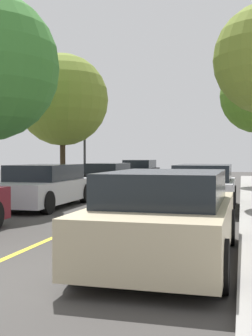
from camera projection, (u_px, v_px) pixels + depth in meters
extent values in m
cube|color=gold|center=(79.00, 226.00, 10.01)|extent=(0.12, 39.20, 0.01)
cube|color=#B7B7BC|center=(42.00, 191.00, 13.82)|extent=(1.86, 4.49, 0.65)
cube|color=black|center=(46.00, 172.00, 14.04)|extent=(1.63, 2.66, 0.49)
cylinder|color=black|center=(47.00, 203.00, 12.12)|extent=(0.22, 0.64, 0.64)
cylinder|color=black|center=(85.00, 193.00, 15.10)|extent=(0.22, 0.64, 0.64)
cylinder|color=black|center=(39.00, 192.00, 15.52)|extent=(0.22, 0.64, 0.64)
cube|color=black|center=(108.00, 180.00, 20.57)|extent=(1.84, 4.08, 0.63)
cube|color=black|center=(108.00, 168.00, 20.58)|extent=(1.58, 2.38, 0.45)
cylinder|color=black|center=(115.00, 185.00, 19.09)|extent=(0.24, 0.65, 0.64)
cylinder|color=black|center=(81.00, 185.00, 19.54)|extent=(0.24, 0.65, 0.64)
cylinder|color=black|center=(132.00, 182.00, 21.60)|extent=(0.24, 0.65, 0.64)
cylinder|color=black|center=(101.00, 182.00, 22.06)|extent=(0.24, 0.65, 0.64)
cube|color=black|center=(140.00, 174.00, 27.09)|extent=(1.90, 4.19, 0.67)
cube|color=black|center=(140.00, 164.00, 27.06)|extent=(1.65, 2.68, 0.50)
cylinder|color=black|center=(150.00, 178.00, 25.57)|extent=(0.24, 0.65, 0.64)
cylinder|color=black|center=(121.00, 178.00, 25.95)|extent=(0.24, 0.65, 0.64)
cylinder|color=black|center=(157.00, 176.00, 28.24)|extent=(0.24, 0.65, 0.64)
cylinder|color=black|center=(131.00, 176.00, 28.62)|extent=(0.24, 0.65, 0.64)
cube|color=#BCAD89|center=(167.00, 225.00, 6.76)|extent=(1.87, 4.33, 0.72)
cube|color=black|center=(166.00, 187.00, 6.65)|extent=(1.64, 2.53, 0.47)
cylinder|color=black|center=(135.00, 223.00, 8.39)|extent=(0.22, 0.64, 0.64)
cylinder|color=black|center=(229.00, 227.00, 7.95)|extent=(0.22, 0.64, 0.64)
cylinder|color=black|center=(80.00, 257.00, 5.58)|extent=(0.22, 0.64, 0.64)
cylinder|color=black|center=(219.00, 266.00, 5.13)|extent=(0.22, 0.64, 0.64)
cube|color=#B7B7BC|center=(204.00, 192.00, 13.31)|extent=(1.78, 4.13, 0.69)
cube|color=black|center=(204.00, 172.00, 13.28)|extent=(1.56, 2.72, 0.47)
cylinder|color=black|center=(182.00, 194.00, 14.84)|extent=(0.22, 0.64, 0.64)
cylinder|color=black|center=(233.00, 195.00, 14.43)|extent=(0.22, 0.64, 0.64)
cylinder|color=black|center=(170.00, 202.00, 12.20)|extent=(0.22, 0.64, 0.64)
cylinder|color=black|center=(231.00, 204.00, 11.79)|extent=(0.22, 0.64, 0.64)
cylinder|color=#3D2D1E|center=(63.00, 157.00, 20.13)|extent=(0.24, 0.24, 2.81)
sphere|color=olive|center=(62.00, 100.00, 20.06)|extent=(4.14, 4.14, 4.14)
cylinder|color=#38383D|center=(85.00, 127.00, 22.58)|extent=(0.12, 0.12, 5.85)
cube|color=#EAE5C6|center=(84.00, 67.00, 22.50)|extent=(0.36, 0.24, 0.20)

